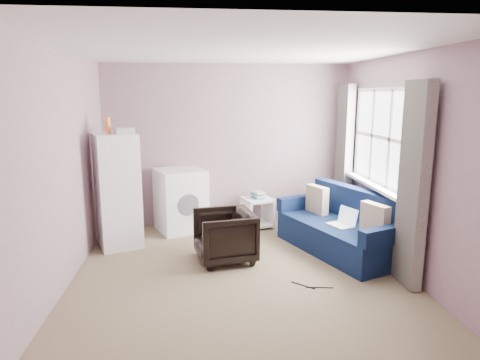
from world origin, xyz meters
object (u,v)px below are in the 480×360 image
Objects in this scene: washing_machine at (181,199)px; side_table at (257,210)px; armchair at (225,233)px; fridge at (118,190)px; sofa at (343,229)px.

side_table is (1.18, 0.02, -0.22)m from washing_machine.
side_table is (0.60, 1.31, -0.08)m from armchair.
fridge is 3.04m from sofa.
washing_machine is (-0.58, 1.29, 0.14)m from armchair.
washing_machine is 0.47× the size of sofa.
armchair is 0.75× the size of washing_machine.
fridge is 3.06× the size of side_table.
washing_machine is at bearing 17.03° from fridge.
armchair is at bearing -114.48° from side_table.
armchair is 1.23× the size of side_table.
side_table is at bearing -21.10° from washing_machine.
armchair is at bearing -87.89° from washing_machine.
washing_machine reaches higher than sofa.
sofa is at bearing -49.04° from side_table.
armchair is at bearing -46.65° from fridge.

